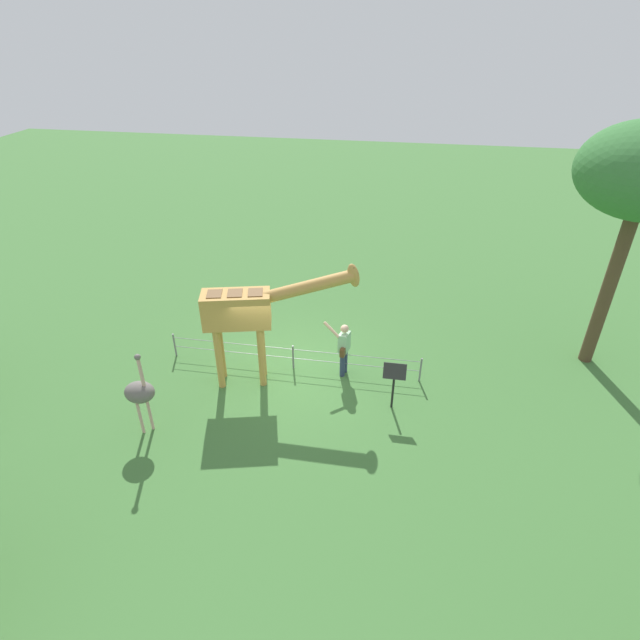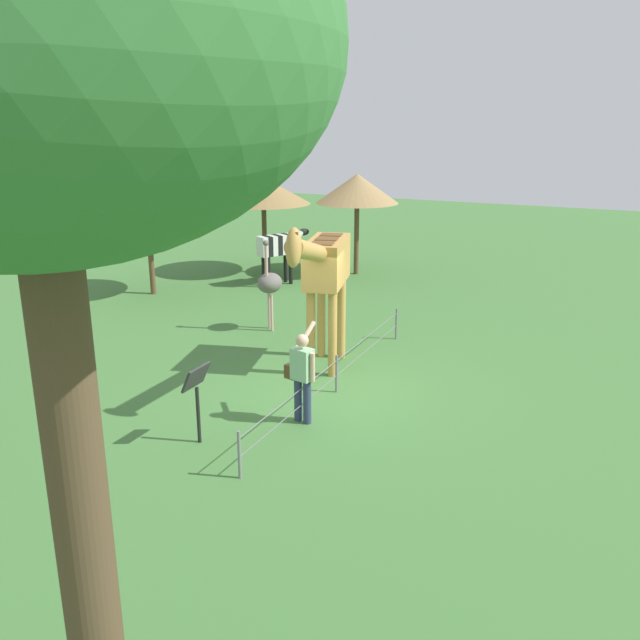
# 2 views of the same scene
# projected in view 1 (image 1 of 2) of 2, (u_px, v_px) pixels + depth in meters

# --- Properties ---
(ground_plane) EXTENTS (60.00, 60.00, 0.00)m
(ground_plane) POSITION_uv_depth(u_px,v_px,m) (292.00, 373.00, 14.02)
(ground_plane) COLOR #427538
(giraffe) EXTENTS (3.98, 1.43, 3.41)m
(giraffe) POSITION_uv_depth(u_px,v_px,m) (251.00, 312.00, 12.65)
(giraffe) COLOR #C69347
(giraffe) RESTS_ON ground_plane
(visitor) EXTENTS (0.73, 0.59, 1.67)m
(visitor) POSITION_uv_depth(u_px,v_px,m) (344.00, 347.00, 13.52)
(visitor) COLOR navy
(visitor) RESTS_ON ground_plane
(ostrich) EXTENTS (0.70, 0.56, 2.25)m
(ostrich) POSITION_uv_depth(u_px,v_px,m) (140.00, 392.00, 11.47)
(ostrich) COLOR #CC9E93
(ostrich) RESTS_ON ground_plane
(info_sign) EXTENTS (0.56, 0.21, 1.32)m
(info_sign) POSITION_uv_depth(u_px,v_px,m) (394.00, 377.00, 12.31)
(info_sign) COLOR black
(info_sign) RESTS_ON ground_plane
(wire_fence) EXTENTS (7.05, 0.05, 0.75)m
(wire_fence) POSITION_uv_depth(u_px,v_px,m) (293.00, 356.00, 14.00)
(wire_fence) COLOR slate
(wire_fence) RESTS_ON ground_plane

